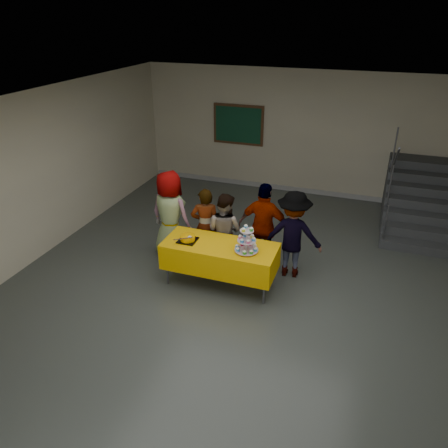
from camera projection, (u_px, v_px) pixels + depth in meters
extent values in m
plane|color=#4C514C|center=(239.00, 303.00, 6.98)|extent=(10.00, 10.00, 0.00)
cube|color=beige|center=(303.00, 134.00, 10.53)|extent=(8.00, 0.04, 3.00)
cube|color=beige|center=(19.00, 185.00, 7.50)|extent=(0.04, 10.00, 3.00)
cube|color=silver|center=(242.00, 115.00, 5.64)|extent=(8.00, 10.00, 0.04)
cube|color=#999999|center=(298.00, 190.00, 11.16)|extent=(7.90, 0.03, 0.12)
cylinder|color=#595960|center=(167.00, 265.00, 7.32)|extent=(0.04, 0.04, 0.73)
cylinder|color=#595960|center=(264.00, 284.00, 6.82)|extent=(0.04, 0.04, 0.73)
cylinder|color=#595960|center=(181.00, 249.00, 7.81)|extent=(0.04, 0.04, 0.73)
cylinder|color=#595960|center=(273.00, 266.00, 7.31)|extent=(0.04, 0.04, 0.73)
cube|color=#595960|center=(220.00, 246.00, 7.15)|extent=(1.80, 0.70, 0.02)
cube|color=#E8A704|center=(220.00, 256.00, 7.23)|extent=(1.88, 0.78, 0.44)
cylinder|color=silver|center=(246.00, 251.00, 6.93)|extent=(0.18, 0.18, 0.01)
cylinder|color=silver|center=(247.00, 240.00, 6.84)|extent=(0.02, 0.02, 0.42)
cylinder|color=silver|center=(246.00, 250.00, 6.92)|extent=(0.38, 0.38, 0.01)
cylinder|color=silver|center=(247.00, 240.00, 6.84)|extent=(0.30, 0.30, 0.01)
cylinder|color=silver|center=(247.00, 231.00, 6.77)|extent=(0.22, 0.22, 0.01)
cube|color=black|center=(188.00, 240.00, 7.24)|extent=(0.30, 0.30, 0.02)
cylinder|color=#FAA600|center=(188.00, 238.00, 7.22)|extent=(0.25, 0.25, 0.07)
ellipsoid|color=#FAA600|center=(188.00, 236.00, 7.21)|extent=(0.25, 0.25, 0.05)
ellipsoid|color=white|center=(189.00, 237.00, 7.16)|extent=(0.08, 0.08, 0.02)
cube|color=silver|center=(183.00, 239.00, 7.10)|extent=(0.30, 0.16, 0.04)
imported|color=slate|center=(170.00, 215.00, 7.97)|extent=(0.91, 0.68, 1.68)
imported|color=slate|center=(205.00, 226.00, 7.84)|extent=(0.61, 0.50, 1.44)
imported|color=slate|center=(224.00, 231.00, 7.72)|extent=(0.80, 0.70, 1.41)
imported|color=slate|center=(264.00, 227.00, 7.62)|extent=(0.97, 0.46, 1.61)
imported|color=slate|center=(293.00, 234.00, 7.42)|extent=(1.06, 0.67, 1.56)
cube|color=#424447|center=(414.00, 246.00, 8.46)|extent=(1.30, 0.30, 0.18)
cube|color=#424447|center=(415.00, 235.00, 8.67)|extent=(1.30, 0.30, 0.36)
cube|color=#424447|center=(415.00, 225.00, 8.88)|extent=(1.30, 0.30, 0.54)
cube|color=#424447|center=(415.00, 215.00, 9.10)|extent=(1.30, 0.30, 0.72)
cube|color=#424447|center=(416.00, 206.00, 9.31)|extent=(1.30, 0.30, 0.90)
cube|color=#424447|center=(416.00, 196.00, 9.52)|extent=(1.30, 0.30, 1.08)
cube|color=#424447|center=(416.00, 188.00, 9.74)|extent=(1.30, 0.30, 1.26)
cube|color=#424447|center=(416.00, 183.00, 9.99)|extent=(1.30, 0.30, 1.26)
cylinder|color=#595960|center=(385.00, 226.00, 8.43)|extent=(0.04, 0.04, 0.90)
cylinder|color=#595960|center=(390.00, 186.00, 8.87)|extent=(0.04, 0.04, 0.90)
cylinder|color=#595960|center=(395.00, 148.00, 9.39)|extent=(0.04, 0.04, 0.90)
cylinder|color=#595960|center=(394.00, 164.00, 8.71)|extent=(0.04, 1.85, 1.20)
cube|color=#472B16|center=(238.00, 125.00, 10.94)|extent=(1.30, 0.04, 1.00)
cube|color=#154229|center=(238.00, 125.00, 10.92)|extent=(1.18, 0.02, 0.88)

